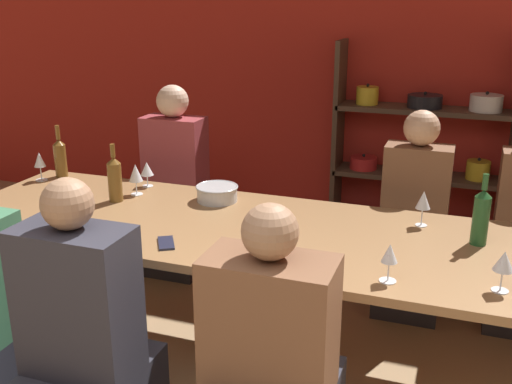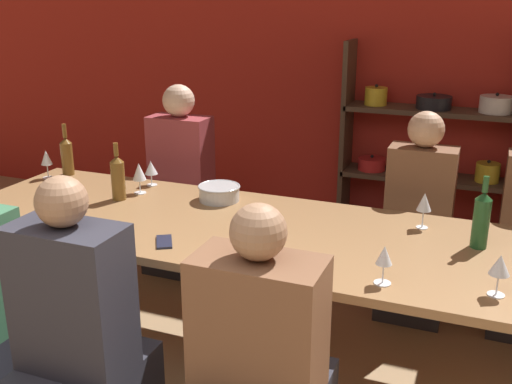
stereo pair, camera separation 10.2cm
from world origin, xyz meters
The scene contains 17 objects.
wall_back_red centered at (0.00, 3.83, 1.35)m, with size 8.80×0.06×2.70m.
shelf_unit centered at (0.46, 3.63, 0.61)m, with size 1.28×0.30×1.50m.
dining_table centered at (-0.19, 1.73, 0.66)m, with size 3.15×1.01×0.73m.
mixing_bowl centered at (-0.49, 2.04, 0.77)m, with size 0.24×0.24×0.09m.
wine_bottle_green centered at (0.87, 1.89, 0.86)m, with size 0.07×0.07×0.33m.
wine_bottle_dark centered at (-1.02, 1.85, 0.86)m, with size 0.08×0.08×0.32m.
wine_bottle_amber centered at (-1.59, 2.14, 0.85)m, with size 0.07×0.07×0.33m.
wine_glass_red_a centered at (-1.66, 2.03, 0.85)m, with size 0.07×0.07×0.18m.
wine_glass_red_b centered at (0.95, 1.43, 0.85)m, with size 0.08×0.08×0.17m.
wine_glass_red_c centered at (0.54, 1.36, 0.84)m, with size 0.07×0.07×0.16m.
wine_glass_white_a centered at (-0.97, 1.98, 0.85)m, with size 0.08×0.08×0.18m.
wine_glass_red_d centered at (0.61, 2.03, 0.86)m, with size 0.07×0.07×0.18m.
wine_glass_empty_b centered at (-0.99, 2.14, 0.83)m, with size 0.08×0.08×0.15m.
cell_phone centered at (-0.47, 1.40, 0.73)m, with size 0.14×0.16×0.01m.
person_near_a centered at (-0.55, 0.84, 0.43)m, with size 0.44×0.55×1.20m.
person_far_a centered at (-1.04, 2.60, 0.47)m, with size 0.40×0.50×1.27m.
person_far_c centered at (0.53, 2.55, 0.45)m, with size 0.37×0.47×1.21m.
Camera 2 is at (0.86, -0.80, 1.81)m, focal length 42.00 mm.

